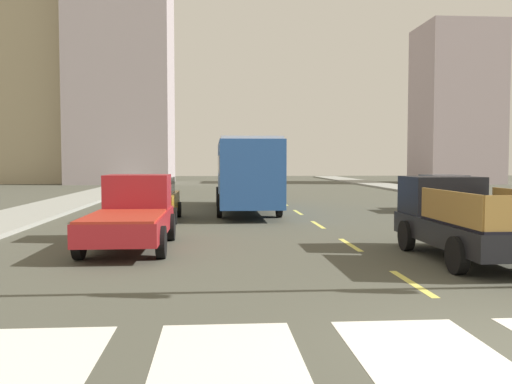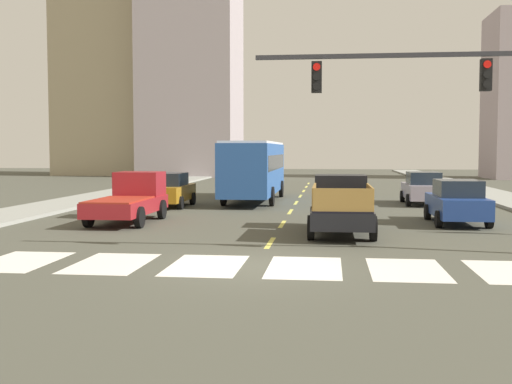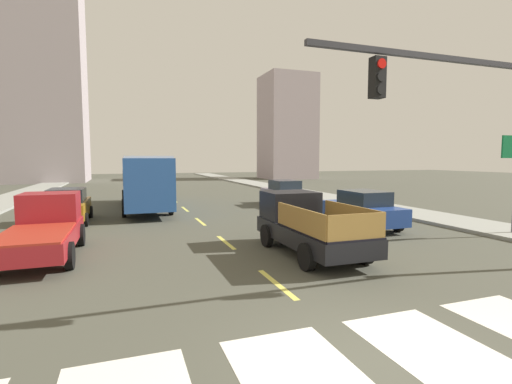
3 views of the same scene
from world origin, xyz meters
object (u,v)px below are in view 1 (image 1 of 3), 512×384
at_px(pickup_stakebed, 461,220).
at_px(pickup_dark, 132,213).
at_px(city_bus, 245,170).
at_px(sedan_far, 153,199).
at_px(sedan_near_right, 442,193).

bearing_deg(pickup_stakebed, pickup_dark, 165.23).
distance_m(city_bus, sedan_far, 5.65).
xyz_separation_m(pickup_stakebed, city_bus, (-4.59, 13.02, 1.02)).
xyz_separation_m(pickup_dark, sedan_far, (-0.14, 6.62, -0.06)).
bearing_deg(sedan_near_right, city_bus, 174.73).
bearing_deg(sedan_far, pickup_dark, -87.39).
relative_size(city_bus, sedan_far, 2.45).
distance_m(city_bus, sedan_near_right, 9.20).
bearing_deg(pickup_dark, sedan_far, 89.92).
xyz_separation_m(pickup_stakebed, sedan_far, (-8.46, 9.06, -0.08)).
bearing_deg(sedan_far, pickup_stakebed, -45.57).
bearing_deg(pickup_stakebed, city_bus, 111.01).
xyz_separation_m(pickup_dark, sedan_near_right, (12.80, 9.51, -0.06)).
height_order(pickup_dark, city_bus, city_bus).
xyz_separation_m(city_bus, sedan_far, (-3.87, -3.97, -1.09)).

